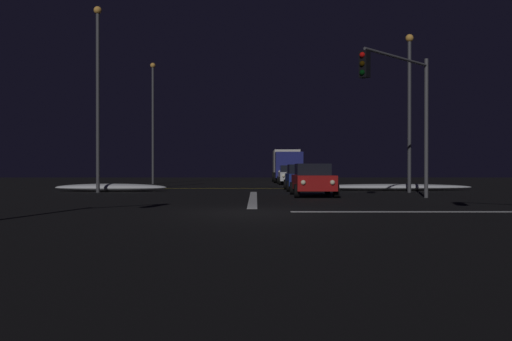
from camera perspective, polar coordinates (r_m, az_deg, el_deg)
ground at (r=16.93m, az=-0.28°, el=-4.53°), size 120.00×120.00×0.10m
stop_line_north at (r=24.43m, az=-0.14°, el=-2.93°), size 0.35×12.82×0.01m
centre_line_ns at (r=36.02m, az=-0.04°, el=-1.89°), size 22.00×0.15×0.01m
crosswalk_bar_east at (r=18.51m, az=24.11°, el=-3.98°), size 12.82×0.40×0.01m
snow_bank_left_curb at (r=32.68m, az=-14.83°, el=-1.74°), size 6.49×1.50×0.45m
snow_bank_right_curb at (r=34.05m, az=14.10°, el=-1.71°), size 9.92×1.50×0.38m
sedan_red at (r=26.38m, az=6.16°, el=-0.96°), size 2.02×4.33×1.57m
sedan_blue at (r=32.80m, az=5.00°, el=-0.71°), size 2.02×4.33×1.57m
sedan_black at (r=39.60m, az=4.85°, el=-0.54°), size 2.02×4.33×1.57m
sedan_white at (r=45.00m, az=3.76°, el=-0.44°), size 2.02×4.33×1.57m
box_truck at (r=51.61m, az=3.43°, el=0.66°), size 2.68×8.28×3.08m
traffic_signal_ne at (r=24.31m, az=15.29°, el=7.51°), size 3.85×3.85×6.36m
streetlamp_right_near at (r=31.39m, az=15.99°, el=7.04°), size 0.44×0.44×8.76m
streetlamp_left_near at (r=31.56m, az=-16.12°, el=8.45°), size 0.44×0.44×10.30m
streetlamp_left_far at (r=47.03m, az=-10.61°, el=5.74°), size 0.44×0.44×10.28m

